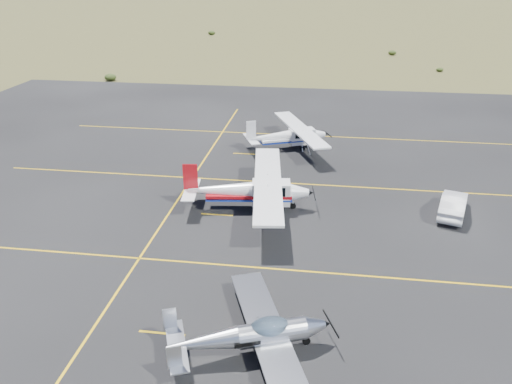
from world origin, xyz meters
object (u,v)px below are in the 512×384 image
(aircraft_cessna, at_px, (249,190))
(aircraft_plain, at_px, (288,135))
(sedan, at_px, (453,205))
(aircraft_low_wing, at_px, (253,335))

(aircraft_cessna, xyz_separation_m, aircraft_plain, (1.50, 11.66, -0.16))
(aircraft_plain, bearing_deg, sedan, -66.74)
(aircraft_plain, xyz_separation_m, sedan, (11.06, -10.74, -0.47))
(aircraft_cessna, xyz_separation_m, sedan, (12.56, 0.92, -0.64))
(aircraft_plain, relative_size, sedan, 2.43)
(aircraft_cessna, distance_m, sedan, 12.61)
(sedan, bearing_deg, aircraft_cessna, 21.11)
(aircraft_low_wing, relative_size, sedan, 2.11)
(aircraft_cessna, bearing_deg, aircraft_low_wing, -87.63)
(aircraft_cessna, bearing_deg, sedan, -2.90)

